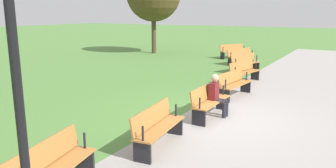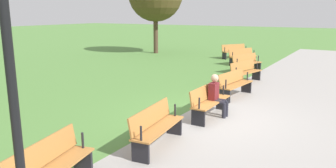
{
  "view_description": "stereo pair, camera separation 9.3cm",
  "coord_description": "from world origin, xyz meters",
  "px_view_note": "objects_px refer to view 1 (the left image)",
  "views": [
    {
      "loc": [
        8.28,
        3.37,
        2.89
      ],
      "look_at": [
        0.0,
        -1.41,
        0.8
      ],
      "focal_mm": 35.14,
      "sensor_mm": 36.0,
      "label": 1
    },
    {
      "loc": [
        8.23,
        3.46,
        2.89
      ],
      "look_at": [
        0.0,
        -1.41,
        0.8
      ],
      "focal_mm": 35.14,
      "sensor_mm": 36.0,
      "label": 2
    }
  ],
  "objects_px": {
    "bench_2": "(245,63)",
    "bench_7": "(52,167)",
    "bench_1": "(241,56)",
    "bench_0": "(233,51)",
    "person_seated": "(217,94)",
    "bench_6": "(157,126)",
    "lamp_post": "(13,41)",
    "bench_5": "(209,100)",
    "bench_3": "(244,71)",
    "bench_4": "(234,83)"
  },
  "relations": [
    {
      "from": "person_seated",
      "to": "bench_3",
      "type": "bearing_deg",
      "value": -171.6
    },
    {
      "from": "bench_7",
      "to": "person_seated",
      "type": "relative_size",
      "value": 1.55
    },
    {
      "from": "bench_5",
      "to": "lamp_post",
      "type": "xyz_separation_m",
      "value": [
        6.22,
        0.48,
        2.14
      ]
    },
    {
      "from": "bench_5",
      "to": "lamp_post",
      "type": "distance_m",
      "value": 6.6
    },
    {
      "from": "bench_1",
      "to": "bench_7",
      "type": "relative_size",
      "value": 0.98
    },
    {
      "from": "bench_3",
      "to": "bench_6",
      "type": "height_order",
      "value": "same"
    },
    {
      "from": "bench_4",
      "to": "person_seated",
      "type": "xyz_separation_m",
      "value": [
        2.33,
        0.29,
        0.16
      ]
    },
    {
      "from": "bench_4",
      "to": "bench_5",
      "type": "height_order",
      "value": "same"
    },
    {
      "from": "lamp_post",
      "to": "bench_7",
      "type": "bearing_deg",
      "value": -138.71
    },
    {
      "from": "person_seated",
      "to": "lamp_post",
      "type": "xyz_separation_m",
      "value": [
        6.42,
        0.34,
        1.98
      ]
    },
    {
      "from": "bench_0",
      "to": "lamp_post",
      "type": "relative_size",
      "value": 0.48
    },
    {
      "from": "person_seated",
      "to": "lamp_post",
      "type": "distance_m",
      "value": 6.72
    },
    {
      "from": "bench_1",
      "to": "bench_2",
      "type": "bearing_deg",
      "value": 48.67
    },
    {
      "from": "bench_6",
      "to": "lamp_post",
      "type": "xyz_separation_m",
      "value": [
        3.69,
        0.62,
        2.14
      ]
    },
    {
      "from": "bench_0",
      "to": "bench_5",
      "type": "distance_m",
      "value": 12.49
    },
    {
      "from": "bench_4",
      "to": "bench_2",
      "type": "bearing_deg",
      "value": -160.56
    },
    {
      "from": "lamp_post",
      "to": "bench_4",
      "type": "bearing_deg",
      "value": -175.92
    },
    {
      "from": "bench_4",
      "to": "person_seated",
      "type": "height_order",
      "value": "person_seated"
    },
    {
      "from": "bench_0",
      "to": "bench_5",
      "type": "xyz_separation_m",
      "value": [
        12.0,
        3.48,
        0.0
      ]
    },
    {
      "from": "bench_2",
      "to": "bench_7",
      "type": "bearing_deg",
      "value": 22.75
    },
    {
      "from": "bench_7",
      "to": "bench_3",
      "type": "bearing_deg",
      "value": 166.99
    },
    {
      "from": "bench_7",
      "to": "person_seated",
      "type": "xyz_separation_m",
      "value": [
        -5.22,
        0.71,
        0.16
      ]
    },
    {
      "from": "bench_2",
      "to": "lamp_post",
      "type": "distance_m",
      "value": 13.95
    },
    {
      "from": "bench_5",
      "to": "bench_7",
      "type": "xyz_separation_m",
      "value": [
        5.02,
        -0.57,
        0.0
      ]
    },
    {
      "from": "bench_0",
      "to": "person_seated",
      "type": "relative_size",
      "value": 1.48
    },
    {
      "from": "bench_3",
      "to": "bench_6",
      "type": "relative_size",
      "value": 1.01
    },
    {
      "from": "bench_3",
      "to": "bench_5",
      "type": "distance_m",
      "value": 5.06
    },
    {
      "from": "bench_7",
      "to": "bench_5",
      "type": "bearing_deg",
      "value": 160.52
    },
    {
      "from": "bench_2",
      "to": "bench_5",
      "type": "distance_m",
      "value": 7.56
    },
    {
      "from": "bench_6",
      "to": "bench_7",
      "type": "xyz_separation_m",
      "value": [
        2.5,
        -0.43,
        0.0
      ]
    },
    {
      "from": "bench_0",
      "to": "bench_2",
      "type": "bearing_deg",
      "value": 58.41
    },
    {
      "from": "bench_0",
      "to": "bench_2",
      "type": "xyz_separation_m",
      "value": [
        4.54,
        2.2,
        0.0
      ]
    },
    {
      "from": "bench_5",
      "to": "bench_2",
      "type": "bearing_deg",
      "value": -170.3
    },
    {
      "from": "person_seated",
      "to": "bench_5",
      "type": "bearing_deg",
      "value": -36.25
    },
    {
      "from": "bench_6",
      "to": "person_seated",
      "type": "relative_size",
      "value": 1.54
    },
    {
      "from": "bench_4",
      "to": "bench_7",
      "type": "distance_m",
      "value": 7.56
    },
    {
      "from": "bench_6",
      "to": "bench_7",
      "type": "height_order",
      "value": "same"
    },
    {
      "from": "bench_6",
      "to": "bench_3",
      "type": "bearing_deg",
      "value": 176.73
    },
    {
      "from": "bench_3",
      "to": "bench_2",
      "type": "bearing_deg",
      "value": -150.82
    },
    {
      "from": "bench_2",
      "to": "bench_4",
      "type": "bearing_deg",
      "value": 32.45
    },
    {
      "from": "bench_7",
      "to": "bench_6",
      "type": "bearing_deg",
      "value": 157.29
    },
    {
      "from": "bench_1",
      "to": "bench_6",
      "type": "bearing_deg",
      "value": 35.72
    },
    {
      "from": "bench_2",
      "to": "bench_4",
      "type": "relative_size",
      "value": 1.01
    },
    {
      "from": "bench_5",
      "to": "person_seated",
      "type": "xyz_separation_m",
      "value": [
        -0.2,
        0.14,
        0.16
      ]
    },
    {
      "from": "bench_1",
      "to": "bench_7",
      "type": "distance_m",
      "value": 14.91
    },
    {
      "from": "bench_7",
      "to": "lamp_post",
      "type": "bearing_deg",
      "value": 28.28
    },
    {
      "from": "bench_2",
      "to": "bench_6",
      "type": "bearing_deg",
      "value": 25.98
    },
    {
      "from": "bench_7",
      "to": "bench_1",
      "type": "bearing_deg",
      "value": 173.45
    },
    {
      "from": "bench_0",
      "to": "bench_7",
      "type": "xyz_separation_m",
      "value": [
        17.02,
        2.91,
        0.0
      ]
    },
    {
      "from": "bench_1",
      "to": "lamp_post",
      "type": "relative_size",
      "value": 0.49
    }
  ]
}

